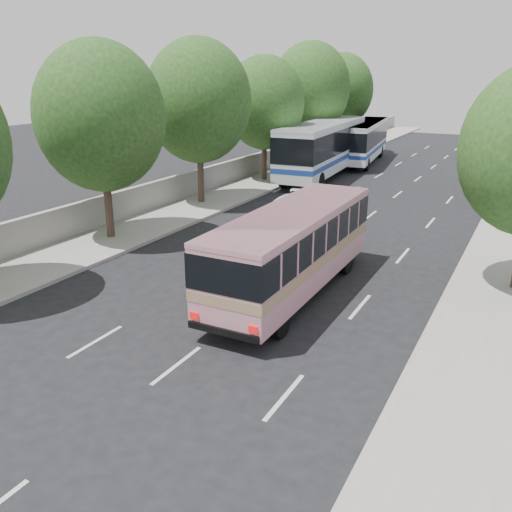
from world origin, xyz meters
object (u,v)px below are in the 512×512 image
Objects in this scene: tour_coach_front at (323,145)px; tour_coach_rear at (363,138)px; pink_taxi at (292,239)px; white_pickup at (288,213)px; pink_bus at (293,243)px.

tour_coach_front reaches higher than tour_coach_rear.
tour_coach_front is 7.95m from tour_coach_rear.
white_pickup is (-2.07, 4.06, -0.06)m from pink_taxi.
pink_bus reaches higher than white_pickup.
white_pickup is at bearing -89.88° from tour_coach_rear.
tour_coach_front reaches higher than pink_bus.
pink_bus is at bearing -58.65° from pink_taxi.
pink_taxi reaches higher than white_pickup.
tour_coach_rear is (-6.58, 29.24, 0.19)m from pink_bus.
tour_coach_rear is at bearing 81.98° from tour_coach_front.
tour_coach_rear is (-4.96, 25.62, 1.25)m from pink_taxi.
tour_coach_front is at bearing -101.64° from tour_coach_rear.
pink_taxi is at bearing -63.73° from white_pickup.
pink_bus reaches higher than pink_taxi.
tour_coach_front is at bearing 108.22° from pink_bus.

